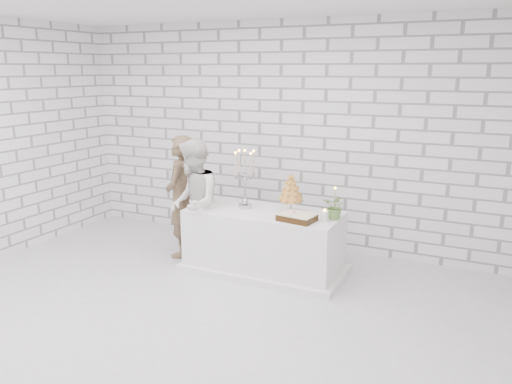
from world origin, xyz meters
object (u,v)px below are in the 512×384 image
cake_table (264,241)px  croquembouche (291,193)px  groom (181,197)px  bride (194,204)px  candelabra (245,179)px

cake_table → croquembouche: croquembouche is taller
cake_table → croquembouche: bearing=10.5°
groom → bride: size_ratio=0.99×
candelabra → bride: bearing=-158.2°
croquembouche → groom: bearing=179.8°
cake_table → candelabra: candelabra is taller
cake_table → bride: size_ratio=1.14×
groom → croquembouche: 1.52m
cake_table → groom: groom is taller
groom → candelabra: size_ratio=2.20×
groom → bride: bearing=39.7°
bride → cake_table: bearing=74.9°
groom → bride: 0.45m
cake_table → bride: bearing=-166.5°
groom → candelabra: 0.99m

